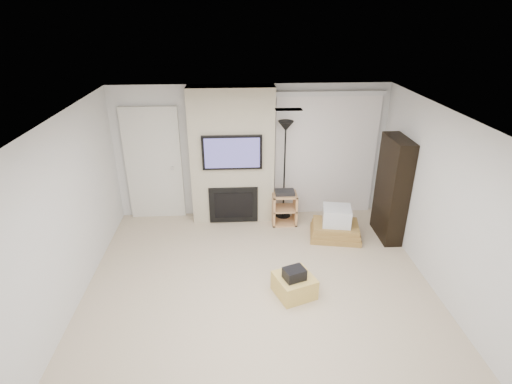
{
  "coord_description": "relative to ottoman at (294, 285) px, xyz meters",
  "views": [
    {
      "loc": [
        -0.33,
        -4.28,
        3.69
      ],
      "look_at": [
        0.0,
        1.2,
        1.15
      ],
      "focal_mm": 28.0,
      "sensor_mm": 36.0,
      "label": 1
    }
  ],
  "objects": [
    {
      "name": "floor",
      "position": [
        -0.48,
        -0.21,
        -0.15
      ],
      "size": [
        5.0,
        5.5,
        0.0
      ],
      "primitive_type": "cube",
      "color": "beige",
      "rests_on": "ground"
    },
    {
      "name": "ceiling",
      "position": [
        -0.48,
        -0.21,
        2.35
      ],
      "size": [
        5.0,
        5.5,
        0.0
      ],
      "primitive_type": "cube",
      "color": "white",
      "rests_on": "wall_back"
    },
    {
      "name": "wall_back",
      "position": [
        -0.48,
        2.54,
        1.1
      ],
      "size": [
        5.0,
        0.0,
        2.5
      ],
      "primitive_type": "cube",
      "rotation": [
        1.57,
        0.0,
        0.0
      ],
      "color": "silver",
      "rests_on": "ground"
    },
    {
      "name": "wall_left",
      "position": [
        -2.98,
        -0.21,
        1.1
      ],
      "size": [
        0.0,
        5.5,
        2.5
      ],
      "primitive_type": "cube",
      "rotation": [
        1.57,
        0.0,
        1.57
      ],
      "color": "silver",
      "rests_on": "ground"
    },
    {
      "name": "wall_right",
      "position": [
        2.02,
        -0.21,
        1.1
      ],
      "size": [
        0.0,
        5.5,
        2.5
      ],
      "primitive_type": "cube",
      "rotation": [
        1.57,
        0.0,
        1.57
      ],
      "color": "silver",
      "rests_on": "ground"
    },
    {
      "name": "hvac_vent",
      "position": [
        -0.08,
        0.59,
        2.35
      ],
      "size": [
        0.35,
        0.18,
        0.01
      ],
      "primitive_type": "cube",
      "color": "silver",
      "rests_on": "ceiling"
    },
    {
      "name": "ottoman",
      "position": [
        0.0,
        0.0,
        0.0
      ],
      "size": [
        0.64,
        0.64,
        0.3
      ],
      "primitive_type": "cube",
      "rotation": [
        0.0,
        0.0,
        0.36
      ],
      "color": "#DDB85A",
      "rests_on": "floor"
    },
    {
      "name": "black_bag",
      "position": [
        -0.01,
        -0.05,
        0.23
      ],
      "size": [
        0.34,
        0.3,
        0.16
      ],
      "primitive_type": "cube",
      "rotation": [
        0.0,
        0.0,
        0.36
      ],
      "color": "black",
      "rests_on": "ottoman"
    },
    {
      "name": "fireplace_wall",
      "position": [
        -0.83,
        2.33,
        1.09
      ],
      "size": [
        1.5,
        0.47,
        2.5
      ],
      "color": "#BBB197",
      "rests_on": "floor"
    },
    {
      "name": "entry_door",
      "position": [
        -2.28,
        2.5,
        0.9
      ],
      "size": [
        1.02,
        0.11,
        2.14
      ],
      "color": "silver",
      "rests_on": "floor"
    },
    {
      "name": "vertical_blinds",
      "position": [
        0.92,
        2.49,
        1.12
      ],
      "size": [
        1.98,
        0.1,
        2.37
      ],
      "color": "silver",
      "rests_on": "floor"
    },
    {
      "name": "floor_lamp",
      "position": [
        0.12,
        2.29,
        1.34
      ],
      "size": [
        0.28,
        0.28,
        1.9
      ],
      "color": "black",
      "rests_on": "floor"
    },
    {
      "name": "av_stand",
      "position": [
        0.11,
        2.07,
        0.2
      ],
      "size": [
        0.45,
        0.38,
        0.66
      ],
      "color": "tan",
      "rests_on": "floor"
    },
    {
      "name": "box_stack",
      "position": [
        0.95,
        1.5,
        0.07
      ],
      "size": [
        0.97,
        0.8,
        0.58
      ],
      "color": "#A37A3C",
      "rests_on": "floor"
    },
    {
      "name": "bookshelf",
      "position": [
        1.86,
        1.5,
        0.75
      ],
      "size": [
        0.3,
        0.8,
        1.8
      ],
      "color": "black",
      "rests_on": "floor"
    }
  ]
}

